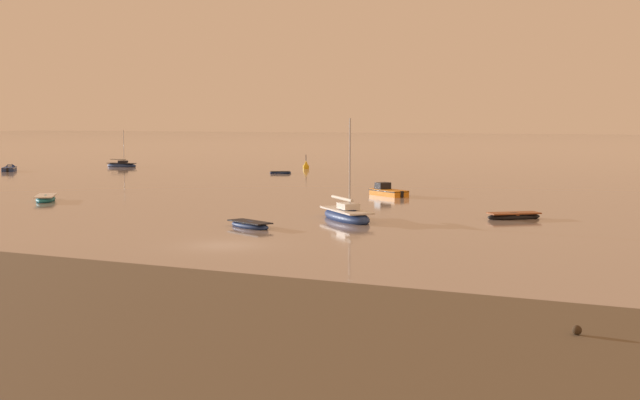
% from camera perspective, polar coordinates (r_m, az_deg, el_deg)
% --- Properties ---
extents(ground_plane, '(800.00, 800.00, 0.00)m').
position_cam_1_polar(ground_plane, '(49.29, -6.42, -3.07)').
color(ground_plane, gray).
extents(tidal_rock_right, '(0.32, 0.32, 0.32)m').
position_cam_1_polar(tidal_rock_right, '(29.12, 16.92, -8.38)').
color(tidal_rock_right, '#372A1C').
rests_on(tidal_rock_right, mudflat_shore).
extents(sailboat_moored_0, '(6.44, 6.34, 7.73)m').
position_cam_1_polar(sailboat_moored_0, '(61.40, 1.80, -1.04)').
color(sailboat_moored_0, navy).
rests_on(sailboat_moored_0, ground).
extents(rowboat_moored_1, '(4.05, 2.78, 0.61)m').
position_cam_1_polar(rowboat_moored_1, '(57.27, -4.74, -1.70)').
color(rowboat_moored_1, navy).
rests_on(rowboat_moored_1, ground).
extents(rowboat_moored_2, '(4.06, 4.72, 0.74)m').
position_cam_1_polar(rowboat_moored_2, '(79.67, -18.00, 0.09)').
color(rowboat_moored_2, '#197084').
rests_on(rowboat_moored_2, ground).
extents(rowboat_moored_3, '(3.08, 2.20, 0.46)m').
position_cam_1_polar(rowboat_moored_3, '(114.48, -2.68, 1.85)').
color(rowboat_moored_3, navy).
rests_on(rowboat_moored_3, ground).
extents(motorboat_moored_2, '(4.09, 4.56, 1.57)m').
position_cam_1_polar(motorboat_moored_2, '(128.19, -20.17, 1.95)').
color(motorboat_moored_2, navy).
rests_on(motorboat_moored_2, ground).
extents(sailboat_moored_1, '(5.35, 1.72, 5.98)m').
position_cam_1_polar(sailboat_moored_1, '(134.34, -13.22, 2.30)').
color(sailboat_moored_1, navy).
rests_on(sailboat_moored_1, ground).
extents(motorboat_moored_3, '(4.97, 4.04, 1.84)m').
position_cam_1_polar(motorboat_moored_3, '(81.59, 4.35, 0.51)').
color(motorboat_moored_3, orange).
rests_on(motorboat_moored_3, ground).
extents(rowboat_moored_5, '(4.11, 3.70, 0.65)m').
position_cam_1_polar(rowboat_moored_5, '(63.70, 12.93, -1.09)').
color(rowboat_moored_5, black).
rests_on(rowboat_moored_5, ground).
extents(channel_buoy, '(0.90, 0.90, 2.30)m').
position_cam_1_polar(channel_buoy, '(125.17, -0.95, 2.32)').
color(channel_buoy, gold).
rests_on(channel_buoy, ground).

